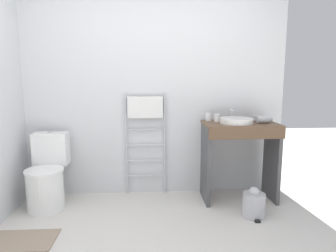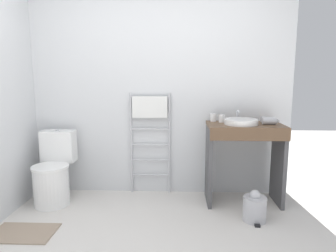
{
  "view_description": "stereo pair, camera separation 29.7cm",
  "coord_description": "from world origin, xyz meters",
  "px_view_note": "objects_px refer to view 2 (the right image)",
  "views": [
    {
      "loc": [
        -0.03,
        -1.91,
        1.39
      ],
      "look_at": [
        0.16,
        1.03,
        0.91
      ],
      "focal_mm": 32.0,
      "sensor_mm": 36.0,
      "label": 1
    },
    {
      "loc": [
        0.26,
        -1.91,
        1.39
      ],
      "look_at": [
        0.16,
        1.03,
        0.91
      ],
      "focal_mm": 32.0,
      "sensor_mm": 36.0,
      "label": 2
    }
  ],
  "objects_px": {
    "cup_near_wall": "(213,117)",
    "trash_bin": "(255,208)",
    "sink_basin": "(241,122)",
    "towel_radiator": "(150,121)",
    "hair_dryer": "(269,121)",
    "cup_near_edge": "(222,118)",
    "toilet": "(53,174)"
  },
  "relations": [
    {
      "from": "cup_near_wall",
      "to": "trash_bin",
      "type": "bearing_deg",
      "value": -60.84
    },
    {
      "from": "sink_basin",
      "to": "trash_bin",
      "type": "height_order",
      "value": "sink_basin"
    },
    {
      "from": "towel_radiator",
      "to": "hair_dryer",
      "type": "xyz_separation_m",
      "value": [
        1.31,
        -0.25,
        0.05
      ]
    },
    {
      "from": "sink_basin",
      "to": "cup_near_wall",
      "type": "height_order",
      "value": "cup_near_wall"
    },
    {
      "from": "towel_radiator",
      "to": "cup_near_edge",
      "type": "distance_m",
      "value": 0.83
    },
    {
      "from": "towel_radiator",
      "to": "cup_near_wall",
      "type": "height_order",
      "value": "towel_radiator"
    },
    {
      "from": "hair_dryer",
      "to": "sink_basin",
      "type": "bearing_deg",
      "value": -178.25
    },
    {
      "from": "toilet",
      "to": "towel_radiator",
      "type": "distance_m",
      "value": 1.23
    },
    {
      "from": "cup_near_wall",
      "to": "hair_dryer",
      "type": "distance_m",
      "value": 0.61
    },
    {
      "from": "towel_radiator",
      "to": "sink_basin",
      "type": "distance_m",
      "value": 1.04
    },
    {
      "from": "toilet",
      "to": "towel_radiator",
      "type": "bearing_deg",
      "value": 16.44
    },
    {
      "from": "hair_dryer",
      "to": "trash_bin",
      "type": "relative_size",
      "value": 0.6
    },
    {
      "from": "sink_basin",
      "to": "hair_dryer",
      "type": "relative_size",
      "value": 1.92
    },
    {
      "from": "towel_radiator",
      "to": "trash_bin",
      "type": "height_order",
      "value": "towel_radiator"
    },
    {
      "from": "hair_dryer",
      "to": "trash_bin",
      "type": "height_order",
      "value": "hair_dryer"
    },
    {
      "from": "cup_near_edge",
      "to": "hair_dryer",
      "type": "distance_m",
      "value": 0.51
    },
    {
      "from": "sink_basin",
      "to": "cup_near_wall",
      "type": "relative_size",
      "value": 3.94
    },
    {
      "from": "toilet",
      "to": "cup_near_wall",
      "type": "xyz_separation_m",
      "value": [
        1.78,
        0.26,
        0.6
      ]
    },
    {
      "from": "trash_bin",
      "to": "cup_near_wall",
      "type": "bearing_deg",
      "value": 119.16
    },
    {
      "from": "cup_near_edge",
      "to": "hair_dryer",
      "type": "relative_size",
      "value": 0.46
    },
    {
      "from": "toilet",
      "to": "sink_basin",
      "type": "xyz_separation_m",
      "value": [
        2.06,
        0.05,
        0.59
      ]
    },
    {
      "from": "toilet",
      "to": "trash_bin",
      "type": "bearing_deg",
      "value": -9.87
    },
    {
      "from": "towel_radiator",
      "to": "hair_dryer",
      "type": "height_order",
      "value": "towel_radiator"
    },
    {
      "from": "towel_radiator",
      "to": "cup_near_wall",
      "type": "relative_size",
      "value": 13.3
    },
    {
      "from": "trash_bin",
      "to": "cup_near_edge",
      "type": "bearing_deg",
      "value": 115.13
    },
    {
      "from": "cup_near_wall",
      "to": "towel_radiator",
      "type": "bearing_deg",
      "value": 175.75
    },
    {
      "from": "toilet",
      "to": "sink_basin",
      "type": "height_order",
      "value": "sink_basin"
    },
    {
      "from": "cup_near_edge",
      "to": "trash_bin",
      "type": "distance_m",
      "value": 1.01
    },
    {
      "from": "sink_basin",
      "to": "cup_near_edge",
      "type": "distance_m",
      "value": 0.23
    },
    {
      "from": "sink_basin",
      "to": "cup_near_wall",
      "type": "distance_m",
      "value": 0.34
    },
    {
      "from": "toilet",
      "to": "trash_bin",
      "type": "distance_m",
      "value": 2.18
    },
    {
      "from": "toilet",
      "to": "sink_basin",
      "type": "distance_m",
      "value": 2.14
    }
  ]
}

